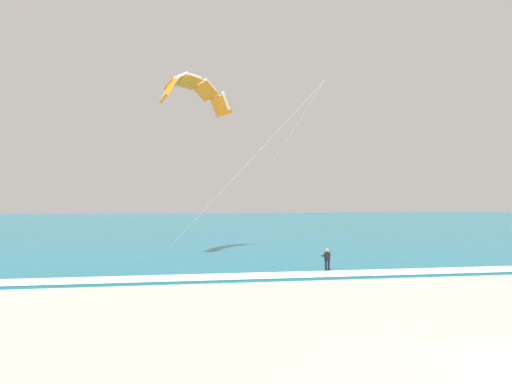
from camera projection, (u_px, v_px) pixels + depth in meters
The scene contains 5 objects.
sea at pixel (238, 224), 86.89m from camera, with size 200.00×120.00×0.20m, color #146075.
surf_foam at pixel (342, 273), 28.60m from camera, with size 200.00×2.07×0.04m, color white.
surfboard at pixel (327, 273), 29.74m from camera, with size 0.57×1.43×0.09m.
kitesurfer at pixel (327, 260), 29.77m from camera, with size 0.55×0.55×1.69m.
kite_primary at pixel (194, 90), 36.40m from camera, with size 11.48×10.44×13.97m.
Camera 1 is at (-9.90, -11.69, 5.05)m, focal length 31.23 mm.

